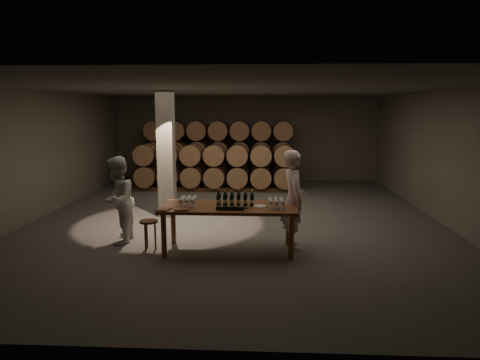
# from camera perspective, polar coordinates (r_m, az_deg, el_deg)

# --- Properties ---
(room) EXTENTS (12.00, 12.00, 12.00)m
(room) POSITION_cam_1_polar(r_m,az_deg,el_deg) (11.04, -9.79, 3.39)
(room) COLOR #585653
(room) RESTS_ON ground
(tasting_table) EXTENTS (2.60, 1.10, 0.90)m
(tasting_table) POSITION_cam_1_polar(r_m,az_deg,el_deg) (8.27, -1.51, -4.16)
(tasting_table) COLOR brown
(tasting_table) RESTS_ON ground
(barrel_stack_back) EXTENTS (5.48, 0.95, 2.31)m
(barrel_stack_back) POSITION_cam_1_polar(r_m,az_deg,el_deg) (15.87, -2.81, 3.88)
(barrel_stack_back) COLOR brown
(barrel_stack_back) RESTS_ON ground
(barrel_stack_front) EXTENTS (5.48, 0.95, 1.57)m
(barrel_stack_front) POSITION_cam_1_polar(r_m,az_deg,el_deg) (14.53, -3.35, 1.88)
(barrel_stack_front) COLOR brown
(barrel_stack_front) RESTS_ON ground
(bottle_cluster) EXTENTS (0.73, 0.23, 0.31)m
(bottle_cluster) POSITION_cam_1_polar(r_m,az_deg,el_deg) (8.28, -0.63, -2.63)
(bottle_cluster) COLOR black
(bottle_cluster) RESTS_ON tasting_table
(lying_bottles) EXTENTS (0.61, 0.08, 0.08)m
(lying_bottles) POSITION_cam_1_polar(r_m,az_deg,el_deg) (7.89, -1.25, -3.76)
(lying_bottles) COLOR black
(lying_bottles) RESTS_ON tasting_table
(glass_cluster_left) EXTENTS (0.31, 0.42, 0.19)m
(glass_cluster_left) POSITION_cam_1_polar(r_m,az_deg,el_deg) (8.22, -6.93, -2.60)
(glass_cluster_left) COLOR silver
(glass_cluster_left) RESTS_ON tasting_table
(glass_cluster_right) EXTENTS (0.31, 0.42, 0.18)m
(glass_cluster_right) POSITION_cam_1_polar(r_m,az_deg,el_deg) (8.10, 4.88, -2.81)
(glass_cluster_right) COLOR silver
(glass_cluster_right) RESTS_ON tasting_table
(plate) EXTENTS (0.27, 0.27, 0.02)m
(plate) POSITION_cam_1_polar(r_m,az_deg,el_deg) (8.18, 2.61, -3.51)
(plate) COLOR white
(plate) RESTS_ON tasting_table
(notebook_near) EXTENTS (0.30, 0.27, 0.03)m
(notebook_near) POSITION_cam_1_polar(r_m,az_deg,el_deg) (7.97, -7.84, -3.90)
(notebook_near) COLOR #9D5B39
(notebook_near) RESTS_ON tasting_table
(notebook_corner) EXTENTS (0.27, 0.31, 0.02)m
(notebook_corner) POSITION_cam_1_polar(r_m,az_deg,el_deg) (8.05, -10.11, -3.84)
(notebook_corner) COLOR #9D5B39
(notebook_corner) RESTS_ON tasting_table
(pen) EXTENTS (0.14, 0.03, 0.01)m
(pen) POSITION_cam_1_polar(r_m,az_deg,el_deg) (7.92, -7.30, -4.04)
(pen) COLOR black
(pen) RESTS_ON tasting_table
(stool) EXTENTS (0.36, 0.36, 0.59)m
(stool) POSITION_cam_1_polar(r_m,az_deg,el_deg) (8.59, -12.06, -5.99)
(stool) COLOR brown
(stool) RESTS_ON ground
(person_man) EXTENTS (0.58, 0.78, 1.96)m
(person_man) POSITION_cam_1_polar(r_m,az_deg,el_deg) (8.51, 7.11, -2.58)
(person_man) COLOR #F6D5D8
(person_man) RESTS_ON ground
(person_woman) EXTENTS (0.74, 0.92, 1.80)m
(person_woman) POSITION_cam_1_polar(r_m,az_deg,el_deg) (9.10, -16.01, -2.60)
(person_woman) COLOR silver
(person_woman) RESTS_ON ground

